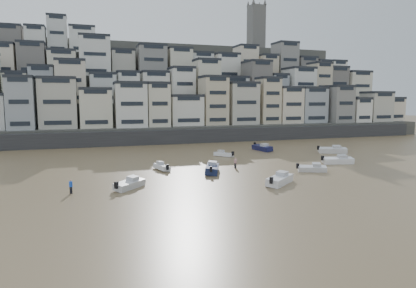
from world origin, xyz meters
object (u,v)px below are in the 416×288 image
object	(u,v)px
boat_f	(162,166)
boat_h	(224,153)
boat_a	(280,178)
boat_d	(338,159)
boat_b	(312,168)
boat_g	(333,149)
boat_i	(262,147)
person_blue	(71,186)
boat_c	(212,167)
boat_j	(129,183)
person_pink	(235,163)

from	to	relation	value
boat_f	boat_h	xyz separation A→B (m)	(14.29, 10.09, -0.01)
boat_a	boat_d	world-z (taller)	boat_a
boat_b	boat_h	xyz separation A→B (m)	(-7.51, 18.80, -0.05)
boat_g	boat_i	xyz separation A→B (m)	(-12.07, 8.22, -0.00)
boat_b	person_blue	xyz separation A→B (m)	(-34.94, -2.44, 0.23)
boat_c	boat_h	bearing A→B (deg)	-4.66
boat_j	boat_i	xyz separation A→B (m)	(31.50, 26.06, 0.13)
person_pink	boat_a	bearing A→B (deg)	-84.35
boat_c	boat_i	distance (m)	26.94
person_pink	boat_j	bearing A→B (deg)	-154.38
boat_h	boat_g	world-z (taller)	boat_g
boat_g	boat_f	bearing A→B (deg)	-145.64
boat_j	boat_g	bearing A→B (deg)	-22.99
boat_c	boat_h	xyz separation A→B (m)	(7.39, 14.57, -0.26)
person_pink	boat_i	bearing A→B (deg)	52.15
boat_f	person_pink	world-z (taller)	person_pink
boat_h	boat_g	distance (m)	23.22
boat_h	boat_d	bearing A→B (deg)	-169.68
boat_b	boat_f	distance (m)	23.47
boat_a	boat_h	bearing A→B (deg)	47.15
boat_f	person_pink	distance (m)	11.88
boat_a	boat_g	bearing A→B (deg)	1.89
boat_d	person_blue	bearing A→B (deg)	-155.82
person_blue	boat_g	bearing A→B (deg)	19.82
boat_c	person_blue	world-z (taller)	person_blue
boat_d	boat_g	world-z (taller)	boat_g
boat_i	person_blue	distance (m)	46.59
boat_h	boat_j	bearing A→B (deg)	97.20
boat_f	boat_i	size ratio (longest dim) A/B	0.72
boat_j	boat_d	xyz separation A→B (m)	(36.44, 6.87, 0.08)
boat_b	boat_c	xyz separation A→B (m)	(-14.89, 4.23, 0.21)
boat_d	boat_i	bearing A→B (deg)	119.17
boat_c	person_blue	bearing A→B (deg)	130.63
boat_a	person_pink	world-z (taller)	person_pink
boat_b	person_blue	distance (m)	35.03
boat_j	boat_c	world-z (taller)	boat_c
boat_b	boat_d	size ratio (longest dim) A/B	0.81
boat_j	boat_a	size ratio (longest dim) A/B	0.85
boat_f	person_pink	bearing A→B (deg)	-113.31
boat_j	boat_h	bearing A→B (deg)	0.21
boat_j	person_pink	bearing A→B (deg)	-19.63
boat_g	person_blue	distance (m)	53.64
boat_b	person_pink	distance (m)	12.04
boat_c	boat_a	world-z (taller)	boat_c
boat_f	boat_g	xyz separation A→B (m)	(37.31, 7.04, 0.24)
boat_a	boat_h	distance (m)	24.67
boat_a	boat_f	distance (m)	19.44
boat_j	person_pink	distance (m)	19.88
boat_f	boat_g	world-z (taller)	boat_g
boat_a	person_pink	bearing A→B (deg)	56.06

